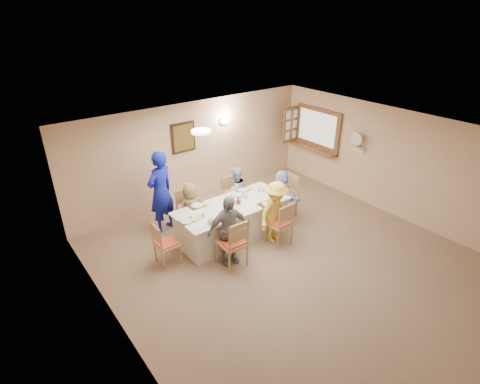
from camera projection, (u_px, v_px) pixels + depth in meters
ground at (292, 263)px, 7.29m from camera, size 7.00×7.00×0.00m
room_walls at (297, 194)px, 6.61m from camera, size 7.00×7.00×7.00m
wall_picture at (183, 138)px, 8.81m from camera, size 0.62×0.05×0.72m
wall_sconce at (225, 121)px, 9.36m from camera, size 0.26×0.09×0.18m
ceiling_light at (201, 131)px, 6.70m from camera, size 0.36×0.36×0.05m
serving_hatch at (318, 129)px, 10.07m from camera, size 0.06×1.50×1.15m
hatch_sill at (313, 149)px, 10.23m from camera, size 0.30×1.50×0.05m
shutter_door at (291, 125)px, 10.46m from camera, size 0.55×0.04×1.00m
fan_shelf at (357, 147)px, 9.11m from camera, size 0.22×0.36×0.03m
desk_fan at (357, 141)px, 9.03m from camera, size 0.30×0.30×0.28m
dining_table at (232, 221)px, 7.98m from camera, size 2.45×1.04×0.76m
chair_back_left at (189, 211)px, 8.18m from camera, size 0.47×0.47×0.92m
chair_back_right at (233, 196)px, 8.84m from camera, size 0.47×0.47×0.90m
chair_front_left at (232, 242)px, 7.02m from camera, size 0.51×0.51×1.03m
chair_front_right at (279, 223)px, 7.69m from camera, size 0.48×0.48×0.98m
chair_left_end at (167, 243)px, 7.10m from camera, size 0.43×0.43×0.90m
chair_right_end at (285, 196)px, 8.77m from camera, size 0.54×0.54×0.99m
diner_back_left at (191, 208)px, 8.04m from camera, size 0.58×0.38×1.17m
diner_back_right at (236, 192)px, 8.68m from camera, size 0.62×0.50×1.22m
diner_front_left at (228, 230)px, 7.02m from camera, size 0.97×0.68×1.42m
diner_front_right at (275, 212)px, 7.69m from camera, size 1.04×0.79×1.36m
diner_right_end at (282, 194)px, 8.66m from camera, size 1.19×0.69×1.17m
caregiver at (161, 192)px, 7.97m from camera, size 0.94×0.85×1.85m
placemat_fl at (220, 222)px, 7.18m from camera, size 0.37×0.27×0.01m
plate_fl at (220, 222)px, 7.17m from camera, size 0.25×0.25×0.02m
napkin_fl at (229, 220)px, 7.24m from camera, size 0.14×0.14×0.01m
placemat_fr at (267, 204)px, 7.83m from camera, size 0.37×0.28×0.01m
plate_fr at (267, 204)px, 7.83m from camera, size 0.22×0.22×0.01m
napkin_fr at (275, 202)px, 7.89m from camera, size 0.14×0.14×0.01m
placemat_bl at (197, 206)px, 7.77m from camera, size 0.37×0.28×0.01m
plate_bl at (197, 205)px, 7.77m from camera, size 0.25×0.25×0.02m
napkin_bl at (206, 204)px, 7.83m from camera, size 0.13×0.13×0.01m
placemat_br at (243, 190)px, 8.43m from camera, size 0.33×0.25×0.01m
plate_br at (243, 190)px, 8.42m from camera, size 0.24×0.24×0.02m
napkin_br at (250, 188)px, 8.49m from camera, size 0.14×0.14×0.01m
placemat_le at (187, 221)px, 7.20m from camera, size 0.32×0.24×0.01m
plate_le at (186, 221)px, 7.20m from camera, size 0.25×0.25×0.02m
napkin_le at (196, 219)px, 7.26m from camera, size 0.13×0.13×0.01m
placemat_re at (272, 190)px, 8.42m from camera, size 0.38×0.28×0.01m
plate_re at (272, 190)px, 8.41m from camera, size 0.25×0.25×0.02m
napkin_re at (280, 189)px, 8.47m from camera, size 0.14×0.14×0.01m
teacup_a at (210, 222)px, 7.11m from camera, size 0.13×0.13×0.10m
teacup_b at (233, 189)px, 8.40m from camera, size 0.12×0.12×0.08m
bowl_a at (228, 212)px, 7.48m from camera, size 0.36×0.36×0.05m
bowl_b at (239, 195)px, 8.14m from camera, size 0.33×0.33×0.06m
condiment_ketchup at (231, 201)px, 7.74m from camera, size 0.11×0.11×0.22m
condiment_brown at (231, 199)px, 7.83m from camera, size 0.13×0.13×0.20m
condiment_malt at (238, 200)px, 7.83m from camera, size 0.13×0.13×0.15m
drinking_glass at (225, 204)px, 7.73m from camera, size 0.06×0.06×0.10m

